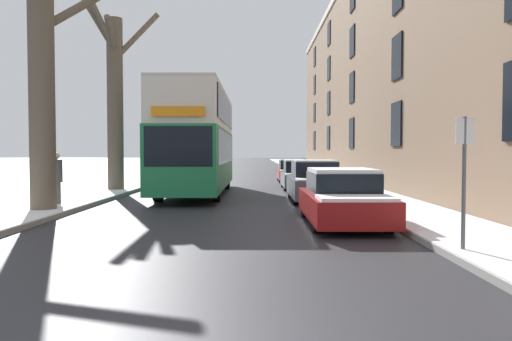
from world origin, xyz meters
TOP-DOWN VIEW (x-y plane):
  - sidewalk_left at (-5.62, 53.00)m, footprint 2.46×130.00m
  - sidewalk_right at (5.62, 53.00)m, footprint 2.46×130.00m
  - terrace_facade_right at (11.35, 26.83)m, footprint 9.10×54.15m
  - bare_tree_left_0 at (-5.21, 11.71)m, footprint 1.91×3.30m
  - bare_tree_left_1 at (-5.34, 19.69)m, footprint 3.60×3.65m
  - double_decker_bus at (-1.46, 18.69)m, footprint 2.54×10.92m
  - parked_car_0 at (3.31, 9.64)m, footprint 1.86×4.54m
  - parked_car_1 at (3.31, 15.85)m, footprint 1.83×4.58m
  - parked_car_2 at (3.31, 21.78)m, footprint 1.82×4.14m
  - parked_car_3 at (3.31, 28.07)m, footprint 1.70×4.32m
  - pedestrian_left_sidewalk at (-5.47, 13.27)m, footprint 0.40×0.40m
  - street_sign_post at (4.70, 5.53)m, footprint 0.32×0.07m

SIDE VIEW (x-z plane):
  - sidewalk_left at x=-5.62m, z-range 0.00..0.16m
  - sidewalk_right at x=5.62m, z-range 0.00..0.16m
  - parked_car_3 at x=3.31m, z-range -0.06..1.34m
  - parked_car_0 at x=3.31m, z-range -0.05..1.37m
  - parked_car_2 at x=3.31m, z-range -0.06..1.40m
  - parked_car_1 at x=3.31m, z-range -0.07..1.48m
  - pedestrian_left_sidewalk at x=-5.47m, z-range 0.09..1.93m
  - street_sign_post at x=4.70m, z-range 0.19..2.64m
  - double_decker_bus at x=-1.46m, z-range 0.28..4.74m
  - bare_tree_left_0 at x=-5.21m, z-range -0.51..8.55m
  - bare_tree_left_1 at x=-5.34m, z-range -0.02..9.04m
  - terrace_facade_right at x=11.35m, z-range 0.00..13.59m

